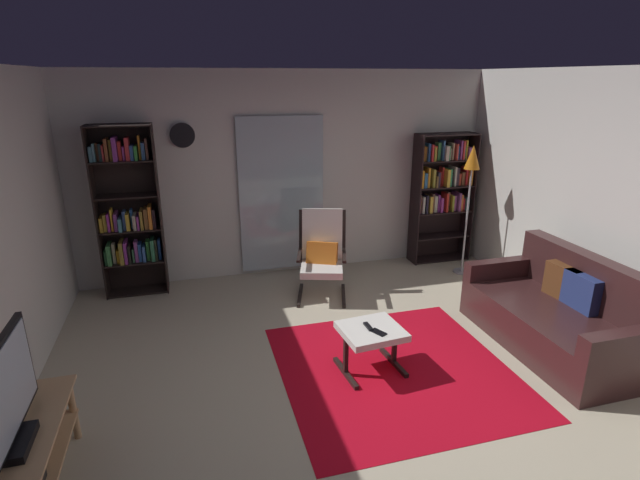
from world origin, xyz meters
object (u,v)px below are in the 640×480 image
floor_lamp_by_shelf (472,170)px  wall_clock (182,135)px  bookshelf_near_sofa (442,188)px  bookshelf_near_tv (129,211)px  tv_stand (18,473)px  lounge_armchair (322,252)px  leather_sofa (560,316)px  television (3,404)px  cell_phone (378,332)px  ottoman (371,335)px  tv_remote (368,326)px

floor_lamp_by_shelf → wall_clock: wall_clock is taller
bookshelf_near_sofa → bookshelf_near_tv: bearing=-179.5°
tv_stand → floor_lamp_by_shelf: (4.55, 2.72, 1.06)m
tv_stand → floor_lamp_by_shelf: size_ratio=0.81×
lounge_armchair → floor_lamp_by_shelf: (2.00, 0.14, 0.85)m
lounge_armchair → leather_sofa: bearing=-43.2°
television → cell_phone: size_ratio=7.11×
tv_stand → floor_lamp_by_shelf: floor_lamp_by_shelf is taller
ottoman → cell_phone: bearing=-73.2°
television → bookshelf_near_sofa: (4.47, 3.26, 0.26)m
television → wall_clock: bearing=72.4°
tv_stand → ottoman: (2.52, 0.89, 0.02)m
bookshelf_near_sofa → floor_lamp_by_shelf: size_ratio=1.05×
ottoman → floor_lamp_by_shelf: size_ratio=0.33×
cell_phone → tv_stand: bearing=169.5°
bookshelf_near_sofa → ottoman: bearing=-129.3°
television → cell_phone: television is taller
tv_remote → cell_phone: 0.12m
leather_sofa → floor_lamp_by_shelf: (0.11, 1.91, 1.08)m
tv_stand → bookshelf_near_sofa: bookshelf_near_sofa is taller
television → floor_lamp_by_shelf: (4.55, 2.71, 0.60)m
leather_sofa → lounge_armchair: 2.59m
television → bookshelf_near_sofa: bookshelf_near_sofa is taller
ottoman → tv_remote: (-0.02, 0.02, 0.08)m
leather_sofa → lounge_armchair: lounge_armchair is taller
tv_stand → lounge_armchair: lounge_armchair is taller
lounge_armchair → wall_clock: 2.14m
television → floor_lamp_by_shelf: size_ratio=0.58×
ottoman → tv_remote: bearing=139.3°
leather_sofa → floor_lamp_by_shelf: floor_lamp_by_shelf is taller
bookshelf_near_sofa → wall_clock: size_ratio=6.17×
cell_phone → tv_remote: bearing=86.5°
bookshelf_near_sofa → wall_clock: bearing=177.9°
leather_sofa → tv_remote: 1.94m
bookshelf_near_tv → cell_phone: bearing=-48.6°
cell_phone → bookshelf_near_tv: bearing=103.5°
lounge_armchair → bookshelf_near_tv: bearing=162.9°
tv_stand → tv_remote: bearing=20.1°
tv_stand → wall_clock: (1.08, 3.40, 1.52)m
tv_remote → wall_clock: wall_clock is taller
cell_phone → wall_clock: 3.31m
ottoman → tv_stand: bearing=-160.5°
television → bookshelf_near_tv: bookshelf_near_tv is taller
television → bookshelf_near_sofa: size_ratio=0.56×
television → lounge_armchair: bearing=45.2°
bookshelf_near_tv → tv_remote: (2.10, -2.33, -0.59)m
lounge_armchair → floor_lamp_by_shelf: floor_lamp_by_shelf is taller
tv_remote → floor_lamp_by_shelf: 2.90m
lounge_armchair → wall_clock: bearing=150.9°
bookshelf_near_sofa → tv_stand: bearing=-143.8°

